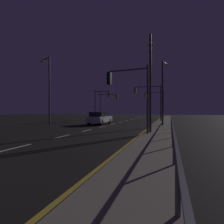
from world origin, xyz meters
TOP-DOWN VIEW (x-y plane):
  - ground_plane at (0.00, 17.50)m, footprint 112.00×112.00m
  - sidewalk_right at (6.22, 17.50)m, footprint 2.13×77.00m
  - lane_markings_center at (0.00, 21.00)m, footprint 0.14×50.00m
  - lane_edge_line at (4.90, 22.50)m, footprint 0.14×53.00m
  - car at (-1.38, 19.74)m, footprint 1.92×4.44m
  - traffic_light_far_right at (4.05, 11.48)m, footprint 3.30×0.61m
  - traffic_light_mid_left at (-4.27, 28.25)m, footprint 2.92×0.34m
  - traffic_light_mid_right at (4.05, 37.75)m, footprint 3.97×0.60m
  - traffic_light_overhead_east at (-4.06, 31.14)m, footprint 3.55×0.34m
  - traffic_light_far_left at (3.77, 28.45)m, footprint 4.39×0.34m
  - street_lamp_across_street at (6.30, 19.16)m, footprint 0.79×1.44m
  - street_lamp_median at (-6.45, 16.39)m, footprint 2.03×1.17m
  - street_lamp_corner at (5.55, 12.51)m, footprint 0.56×1.97m
  - barrier_fence at (7.13, 11.10)m, footprint 0.09×26.29m

SIDE VIEW (x-z plane):
  - ground_plane at x=0.00m, z-range 0.00..0.00m
  - lane_edge_line at x=4.90m, z-range 0.00..0.01m
  - lane_markings_center at x=0.00m, z-range 0.00..0.01m
  - sidewalk_right at x=6.22m, z-range 0.00..0.14m
  - car at x=-1.38m, z-range 0.04..1.61m
  - barrier_fence at x=7.13m, z-range 0.39..1.37m
  - traffic_light_overhead_east at x=-4.06m, z-range 1.01..6.01m
  - traffic_light_far_right at x=4.05m, z-range 1.12..5.99m
  - traffic_light_mid_left at x=-4.27m, z-range 1.02..6.28m
  - traffic_light_mid_right at x=4.05m, z-range 1.28..6.89m
  - traffic_light_far_left at x=3.77m, z-range 1.31..6.98m
  - street_lamp_across_street at x=6.30m, z-range 0.83..7.89m
  - street_lamp_corner at x=5.55m, z-range 0.88..8.25m
  - street_lamp_median at x=-6.45m, z-range 0.78..8.73m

